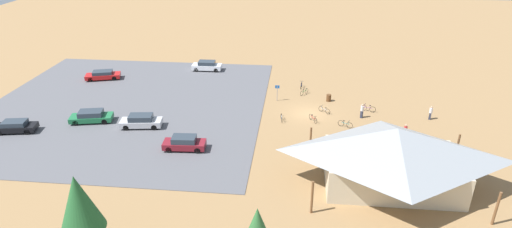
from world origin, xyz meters
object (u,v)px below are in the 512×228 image
object	(u,v)px
pine_west	(79,203)
car_black_back_corner	(15,126)
bicycle_red_edge_north	(313,119)
lot_sign	(277,90)
bicycle_teal_yard_left	(345,124)
car_silver_inner_stall	(141,121)
bicycle_white_yard_front	(282,118)
bicycle_blue_near_sign	(301,85)
visitor_at_bikes	(405,131)
bicycle_purple_front_row	(368,108)
car_white_by_curb	(207,66)
visitor_near_lot	(362,111)
bicycle_silver_lone_east	(324,110)
car_red_aisle_side	(103,75)
bicycle_green_trailside	(304,92)
bike_pavilion	(394,153)
visitor_crossing_yard	(431,112)
car_green_end_stall	(91,116)
car_maroon_far_end	(184,143)

from	to	relation	value
pine_west	car_black_back_corner	world-z (taller)	pine_west
bicycle_red_edge_north	lot_sign	bearing A→B (deg)	-51.36
bicycle_teal_yard_left	car_silver_inner_stall	distance (m)	22.85
pine_west	bicycle_white_yard_front	bearing A→B (deg)	-117.70
lot_sign	car_black_back_corner	xyz separation A→B (m)	(27.96, 11.61, -0.70)
bicycle_blue_near_sign	visitor_at_bikes	size ratio (longest dim) A/B	0.97
bicycle_blue_near_sign	car_black_back_corner	bearing A→B (deg)	27.84
bicycle_purple_front_row	car_black_back_corner	bearing A→B (deg)	13.58
bicycle_purple_front_row	car_white_by_curb	world-z (taller)	car_white_by_curb
bicycle_purple_front_row	visitor_near_lot	xyz separation A→B (m)	(1.01, 1.84, 0.52)
bicycle_silver_lone_east	car_red_aisle_side	bearing A→B (deg)	-14.66
bicycle_teal_yard_left	car_silver_inner_stall	bearing A→B (deg)	6.00
bicycle_green_trailside	visitor_at_bikes	bearing A→B (deg)	133.27
bike_pavilion	visitor_near_lot	size ratio (longest dim) A/B	8.23
bicycle_white_yard_front	bicycle_purple_front_row	size ratio (longest dim) A/B	0.95
visitor_crossing_yard	car_black_back_corner	bearing A→B (deg)	9.84
bicycle_teal_yard_left	car_red_aisle_side	world-z (taller)	car_red_aisle_side
bicycle_green_trailside	bicycle_teal_yard_left	size ratio (longest dim) A/B	0.91
visitor_crossing_yard	bicycle_blue_near_sign	bearing A→B (deg)	-29.34
pine_west	bicycle_green_trailside	size ratio (longest dim) A/B	4.78
bicycle_teal_yard_left	car_white_by_curb	distance (m)	25.90
bicycle_silver_lone_east	bicycle_blue_near_sign	world-z (taller)	bicycle_blue_near_sign
lot_sign	car_black_back_corner	size ratio (longest dim) A/B	0.48
car_black_back_corner	bicycle_purple_front_row	bearing A→B (deg)	-166.42
pine_west	visitor_near_lot	size ratio (longest dim) A/B	3.91
visitor_near_lot	car_white_by_curb	bearing A→B (deg)	-34.00
bike_pavilion	lot_sign	distance (m)	20.88
pine_west	bicycle_silver_lone_east	size ratio (longest dim) A/B	5.05
bicycle_silver_lone_east	bicycle_purple_front_row	world-z (taller)	bicycle_purple_front_row
bicycle_silver_lone_east	visitor_crossing_yard	xyz separation A→B (m)	(-12.16, 0.57, 0.50)
bicycle_white_yard_front	visitor_crossing_yard	xyz separation A→B (m)	(-17.18, -2.08, 0.52)
car_black_back_corner	visitor_crossing_yard	world-z (taller)	visitor_crossing_yard
bicycle_green_trailside	car_white_by_curb	distance (m)	16.84
bicycle_silver_lone_east	bicycle_green_trailside	xyz separation A→B (m)	(2.41, -5.51, -0.00)
bicycle_purple_front_row	visitor_at_bikes	bearing A→B (deg)	113.50
lot_sign	car_black_back_corner	bearing A→B (deg)	22.55
bicycle_green_trailside	car_green_end_stall	size ratio (longest dim) A/B	0.29
car_silver_inner_stall	visitor_crossing_yard	distance (m)	33.17
bicycle_silver_lone_east	bicycle_red_edge_north	size ratio (longest dim) A/B	0.87
car_black_back_corner	visitor_crossing_yard	size ratio (longest dim) A/B	2.76
car_maroon_far_end	car_white_by_curb	bearing A→B (deg)	-83.58
bicycle_green_trailside	car_maroon_far_end	size ratio (longest dim) A/B	0.33
car_white_by_curb	lot_sign	bearing A→B (deg)	137.18
bicycle_green_trailside	bicycle_red_edge_north	xyz separation A→B (m)	(-1.01, 8.03, 0.01)
bicycle_silver_lone_east	car_white_by_curb	distance (m)	21.90
car_green_end_stall	car_red_aisle_side	size ratio (longest dim) A/B	0.97
bicycle_teal_yard_left	visitor_at_bikes	xyz separation A→B (m)	(-6.02, 2.12, 0.52)
bicycle_white_yard_front	visitor_crossing_yard	distance (m)	17.31
bicycle_silver_lone_east	bicycle_teal_yard_left	world-z (taller)	bicycle_teal_yard_left
bicycle_blue_near_sign	car_black_back_corner	xyz separation A→B (m)	(31.03, 16.39, 0.34)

